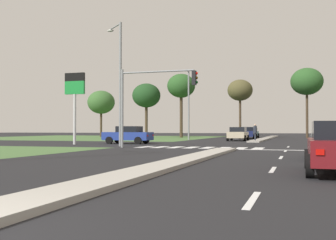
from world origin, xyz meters
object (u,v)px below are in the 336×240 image
at_px(traffic_signal_near_left, 150,92).
at_px(street_lamp_third, 188,101).
at_px(pedestrian_at_median, 255,130).
at_px(treeline_second, 146,96).
at_px(fuel_price_totem, 75,92).
at_px(car_beige_sixth, 238,134).
at_px(car_navy_third, 248,133).
at_px(car_blue_seventh, 128,135).
at_px(car_teal_second, 251,133).
at_px(treeline_third, 181,86).
at_px(street_lamp_second, 119,77).
at_px(treeline_fourth, 240,91).
at_px(treeline_fifth, 307,82).
at_px(treeline_near, 101,102).
at_px(car_grey_near, 335,140).

relative_size(traffic_signal_near_left, street_lamp_third, 0.67).
bearing_deg(pedestrian_at_median, treeline_second, -107.21).
bearing_deg(street_lamp_third, fuel_price_totem, -106.67).
height_order(car_beige_sixth, street_lamp_third, street_lamp_third).
xyz_separation_m(car_navy_third, car_blue_seventh, (-8.02, -21.20, -0.01)).
bearing_deg(car_teal_second, car_beige_sixth, 90.66).
bearing_deg(treeline_third, traffic_signal_near_left, -77.82).
distance_m(street_lamp_second, treeline_fourth, 32.75).
bearing_deg(traffic_signal_near_left, car_blue_seventh, 122.83).
distance_m(fuel_price_totem, treeline_fifth, 37.32).
relative_size(car_teal_second, fuel_price_totem, 0.74).
height_order(treeline_near, treeline_fourth, treeline_fourth).
xyz_separation_m(pedestrian_at_median, treeline_fifth, (5.37, 19.30, 6.91)).
bearing_deg(pedestrian_at_median, treeline_third, -118.07).
xyz_separation_m(car_blue_seventh, treeline_near, (-16.59, 28.03, 4.89)).
distance_m(car_blue_seventh, street_lamp_second, 7.06).
bearing_deg(fuel_price_totem, car_teal_second, 69.29).
bearing_deg(car_navy_third, treeline_third, -31.10).
relative_size(car_navy_third, street_lamp_third, 0.56).
xyz_separation_m(traffic_signal_near_left, treeline_fifth, (10.81, 36.09, 4.23)).
distance_m(car_beige_sixth, pedestrian_at_median, 3.56).
xyz_separation_m(traffic_signal_near_left, treeline_second, (-13.03, 34.39, 2.65)).
relative_size(car_beige_sixth, car_blue_seventh, 1.00).
xyz_separation_m(car_grey_near, treeline_near, (-32.52, 43.23, 4.85)).
bearing_deg(car_navy_third, treeline_fourth, -72.86).
xyz_separation_m(traffic_signal_near_left, street_lamp_third, (-2.97, 21.86, 0.87)).
relative_size(car_navy_third, car_beige_sixth, 1.09).
bearing_deg(treeline_fifth, street_lamp_third, -134.09).
relative_size(pedestrian_at_median, treeline_third, 0.17).
bearing_deg(traffic_signal_near_left, treeline_second, 110.76).
bearing_deg(treeline_fifth, treeline_near, -178.49).
relative_size(car_teal_second, pedestrian_at_median, 2.65).
bearing_deg(car_blue_seventh, car_beige_sixth, -32.70).
bearing_deg(treeline_fifth, car_navy_third, -134.15).
distance_m(car_teal_second, traffic_signal_near_left, 34.58).
height_order(car_grey_near, treeline_second, treeline_second).
distance_m(car_navy_third, pedestrian_at_median, 11.81).
bearing_deg(car_beige_sixth, car_blue_seventh, 57.30).
relative_size(car_grey_near, treeline_fifth, 0.42).
height_order(street_lamp_third, pedestrian_at_median, street_lamp_third).
bearing_deg(treeline_fourth, treeline_second, 179.71).
height_order(car_grey_near, car_blue_seventh, car_grey_near).
xyz_separation_m(street_lamp_second, treeline_fourth, (4.70, 32.37, 1.67)).
bearing_deg(car_blue_seventh, car_teal_second, -16.02).
bearing_deg(pedestrian_at_median, treeline_fifth, -169.14).
distance_m(car_teal_second, street_lamp_third, 14.40).
xyz_separation_m(traffic_signal_near_left, treeline_near, (-21.25, 35.25, 1.84)).
bearing_deg(car_navy_third, street_lamp_second, 76.16).
bearing_deg(car_grey_near, car_navy_third, 102.27).
distance_m(car_navy_third, fuel_price_totem, 27.08).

